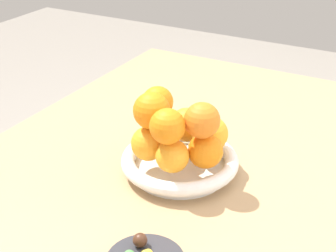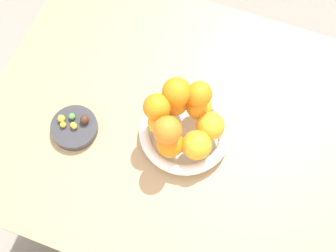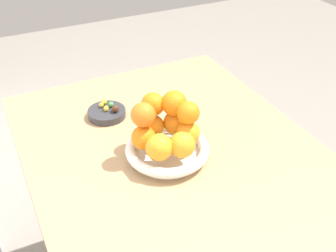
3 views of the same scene
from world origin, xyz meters
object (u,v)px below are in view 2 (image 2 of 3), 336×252
Objects in this scene: candy_ball_4 at (74,126)px; orange_0 at (210,126)px; candy_ball_1 at (63,125)px; orange_5 at (197,145)px; candy_dish at (75,128)px; orange_4 at (170,144)px; orange_9 at (199,94)px; orange_7 at (177,92)px; candy_ball_3 at (61,118)px; orange_1 at (199,107)px; orange_6 at (167,130)px; candy_ball_0 at (85,119)px; candy_ball_5 at (73,125)px; fruit_bowl at (185,132)px; candy_ball_2 at (72,116)px; dining_table at (204,144)px; orange_8 at (157,107)px; orange_3 at (160,122)px.

orange_0 is at bearing -162.78° from candy_ball_4.
orange_5 is at bearing -171.93° from candy_ball_1.
candy_dish is 0.31m from orange_5.
orange_4 is 1.07× the size of orange_9.
orange_7 is 0.05m from orange_9.
candy_ball_3 is at bearing 3.24° from orange_4.
orange_1 is 0.13m from orange_6.
orange_6 is at bearing 10.86° from orange_5.
orange_9 is (-0.05, -0.02, -0.01)m from orange_7.
candy_ball_5 is at bearing 46.94° from candy_ball_0.
orange_9 is at bearing -103.73° from orange_4.
candy_ball_3 is (0.29, 0.07, 0.01)m from fruit_bowl.
orange_1 is at bearing -154.18° from candy_dish.
candy_ball_1 is 0.93× the size of candy_ball_2.
orange_1 is 3.38× the size of candy_ball_3.
fruit_bowl is 3.51× the size of orange_4.
candy_ball_4 is (0.26, 0.13, -0.10)m from orange_9.
orange_1 is (0.04, -0.04, -0.00)m from orange_0.
orange_4 is 0.06m from orange_5.
orange_5 reaches higher than candy_ball_0.
candy_dish is (0.26, 0.08, -0.01)m from fruit_bowl.
candy_dish is at bearing 19.55° from dining_table.
candy_ball_0 is at bearing 13.72° from fruit_bowl.
orange_8 is at bearing 39.18° from orange_9.
fruit_bowl is at bearing -165.49° from orange_3.
dining_table is at bearing 174.34° from orange_7.
orange_7 is (0.01, -0.09, 0.00)m from orange_6.
candy_ball_4 is at bearing 153.86° from candy_ball_5.
dining_table is 0.19m from orange_4.
orange_8 is at bearing -16.71° from orange_5.
orange_7 is at bearing -5.66° from dining_table.
orange_9 is 0.32m from candy_ball_2.
orange_1 reaches higher than candy_ball_1.
orange_7 is 0.29m from candy_ball_3.
fruit_bowl is at bearing 31.87° from dining_table.
orange_7 is 0.06m from orange_8.
orange_3 is 0.95× the size of orange_4.
orange_9 is (-0.27, -0.13, 0.12)m from candy_dish.
orange_7 reaches higher than candy_ball_1.
orange_8 is at bearing -160.17° from candy_ball_1.
orange_3 is at bearing -50.27° from orange_6.
candy_ball_2 reaches higher than dining_table.
orange_5 is (-0.06, -0.02, 0.00)m from orange_4.
candy_ball_4 and candy_ball_5 have the same top height.
orange_6 reaches higher than dining_table.
orange_1 is at bearing -157.40° from candy_ball_3.
orange_4 is 4.14× the size of candy_ball_1.
orange_6 is 4.15× the size of candy_ball_1.
orange_9 is 3.21× the size of candy_ball_3.
candy_ball_4 is at bearing 28.77° from orange_7.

